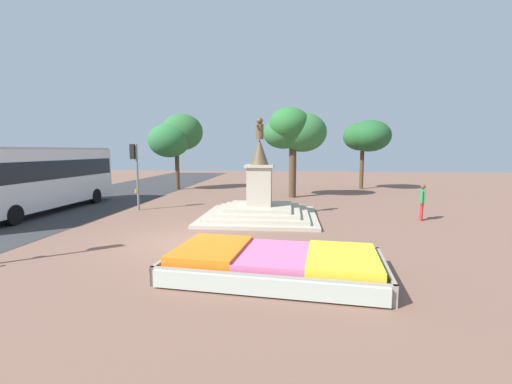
% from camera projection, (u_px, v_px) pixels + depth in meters
% --- Properties ---
extents(ground_plane, '(83.73, 83.73, 0.00)m').
position_uv_depth(ground_plane, '(184.00, 241.00, 12.26)').
color(ground_plane, brown).
extents(flower_planter, '(5.86, 3.54, 0.68)m').
position_uv_depth(flower_planter, '(274.00, 264.00, 8.90)').
color(flower_planter, '#38281C').
rests_on(flower_planter, ground_plane).
extents(statue_monument, '(5.42, 5.42, 4.77)m').
position_uv_depth(statue_monument, '(260.00, 204.00, 16.45)').
color(statue_monument, '#AFA591').
rests_on(statue_monument, ground_plane).
extents(traffic_light_mid_block, '(0.41, 0.28, 3.57)m').
position_uv_depth(traffic_light_mid_block, '(135.00, 165.00, 18.40)').
color(traffic_light_mid_block, slate).
rests_on(traffic_light_mid_block, ground_plane).
extents(city_bus, '(2.61, 10.47, 3.39)m').
position_uv_depth(city_bus, '(35.00, 176.00, 17.60)').
color(city_bus, silver).
rests_on(city_bus, ground_plane).
extents(pedestrian_with_handbag, '(0.41, 0.69, 1.70)m').
position_uv_depth(pedestrian_with_handbag, '(422.00, 200.00, 15.81)').
color(pedestrian_with_handbag, red).
rests_on(pedestrian_with_handbag, ground_plane).
extents(park_tree_far_left, '(4.23, 3.82, 6.23)m').
position_uv_depth(park_tree_far_left, '(176.00, 136.00, 27.96)').
color(park_tree_far_left, '#4C3823').
rests_on(park_tree_far_left, ground_plane).
extents(park_tree_behind_statue, '(3.77, 3.57, 5.71)m').
position_uv_depth(park_tree_behind_statue, '(368.00, 136.00, 28.04)').
color(park_tree_behind_statue, '#4C3823').
rests_on(park_tree_behind_statue, ground_plane).
extents(park_tree_far_right, '(4.34, 3.39, 6.11)m').
position_uv_depth(park_tree_far_right, '(294.00, 131.00, 23.29)').
color(park_tree_far_right, '#4C3823').
rests_on(park_tree_far_right, ground_plane).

